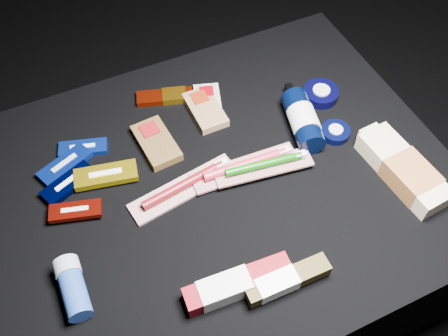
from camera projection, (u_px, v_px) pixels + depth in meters
name	position (u px, v px, depth m)	size (l,w,h in m)	color
ground	(221.00, 261.00, 1.38)	(3.00, 3.00, 0.00)	black
cloth_table	(220.00, 225.00, 1.22)	(0.98, 0.78, 0.40)	black
luna_bar_0	(83.00, 148.00, 1.10)	(0.11, 0.07, 0.01)	#0E30A9
luna_bar_1	(65.00, 165.00, 1.06)	(0.12, 0.08, 0.02)	#0B29A3
luna_bar_2	(69.00, 183.00, 1.03)	(0.12, 0.08, 0.02)	black
luna_bar_3	(106.00, 175.00, 1.04)	(0.14, 0.08, 0.02)	gold
luna_bar_4	(75.00, 211.00, 0.99)	(0.11, 0.07, 0.01)	maroon
clif_bar_0	(155.00, 141.00, 1.10)	(0.08, 0.13, 0.02)	brown
clif_bar_1	(208.00, 102.00, 1.17)	(0.09, 0.12, 0.02)	#B0B0A9
clif_bar_2	(204.00, 108.00, 1.16)	(0.07, 0.12, 0.02)	olive
power_bar	(168.00, 96.00, 1.18)	(0.14, 0.08, 0.02)	#711504
lotion_bottle	(303.00, 120.00, 1.11)	(0.09, 0.20, 0.06)	black
cream_tin_upper	(321.00, 94.00, 1.18)	(0.08, 0.08, 0.03)	black
cream_tin_lower	(335.00, 132.00, 1.12)	(0.07, 0.07, 0.02)	black
bodywash_bottle	(404.00, 171.00, 1.04)	(0.09, 0.23, 0.05)	beige
deodorant_stick	(73.00, 287.00, 0.89)	(0.05, 0.11, 0.05)	#214194
toothbrush_pack_0	(185.00, 186.00, 1.03)	(0.25, 0.09, 0.03)	beige
toothbrush_pack_1	(247.00, 166.00, 1.05)	(0.24, 0.07, 0.03)	#ABA4A0
toothbrush_pack_2	(265.00, 166.00, 1.05)	(0.22, 0.08, 0.02)	#A7A09B
toothpaste_carton_red	(234.00, 286.00, 0.90)	(0.20, 0.06, 0.04)	maroon
toothpaste_carton_green	(284.00, 281.00, 0.90)	(0.16, 0.04, 0.03)	#372D0D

